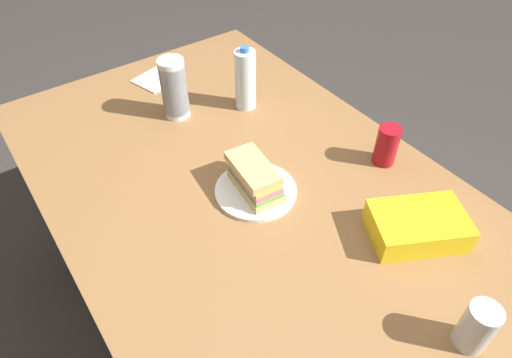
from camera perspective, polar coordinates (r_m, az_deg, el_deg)
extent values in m
plane|color=#383330|center=(1.90, -1.25, -16.69)|extent=(8.00, 8.00, 0.00)
cube|color=olive|center=(1.30, -1.75, -0.58)|extent=(1.58, 1.02, 0.04)
cylinder|color=brown|center=(1.60, 28.48, -18.73)|extent=(0.07, 0.07, 0.72)
cylinder|color=brown|center=(2.18, -2.79, 7.59)|extent=(0.07, 0.07, 0.72)
cylinder|color=brown|center=(1.97, -23.99, -1.71)|extent=(0.07, 0.07, 0.72)
cylinder|color=white|center=(1.25, 0.00, -1.45)|extent=(0.23, 0.23, 0.01)
cube|color=#DBB26B|center=(1.23, 0.00, -0.87)|extent=(0.18, 0.11, 0.02)
cube|color=#599E3F|center=(1.22, 0.00, -0.34)|extent=(0.17, 0.10, 0.01)
cube|color=#C6727A|center=(1.21, 0.00, 0.14)|extent=(0.16, 0.10, 0.02)
cube|color=yellow|center=(1.20, 0.00, 0.58)|extent=(0.16, 0.10, 0.01)
cube|color=#DBB26B|center=(1.20, -0.53, 1.35)|extent=(0.18, 0.11, 0.02)
cylinder|color=maroon|center=(1.36, 16.21, 4.12)|extent=(0.07, 0.07, 0.12)
cube|color=yellow|center=(1.19, 19.77, -5.60)|extent=(0.24, 0.27, 0.07)
cylinder|color=silver|center=(1.51, -1.37, 12.42)|extent=(0.07, 0.07, 0.20)
cylinder|color=blue|center=(1.46, -1.44, 16.09)|extent=(0.03, 0.03, 0.02)
cylinder|color=silver|center=(1.52, -10.21, 9.44)|extent=(0.08, 0.08, 0.09)
cylinder|color=silver|center=(1.51, -10.30, 10.00)|extent=(0.08, 0.08, 0.09)
cylinder|color=silver|center=(1.50, -10.39, 10.57)|extent=(0.08, 0.08, 0.09)
cylinder|color=silver|center=(1.49, -10.48, 11.14)|extent=(0.08, 0.08, 0.09)
cylinder|color=silver|center=(1.48, -10.56, 11.72)|extent=(0.08, 0.08, 0.09)
cylinder|color=silver|center=(1.47, -10.66, 12.31)|extent=(0.08, 0.08, 0.09)
cylinder|color=silver|center=(1.46, -10.75, 12.91)|extent=(0.08, 0.08, 0.09)
cylinder|color=silver|center=(1.04, 26.16, -16.46)|extent=(0.07, 0.07, 0.12)
cube|color=white|center=(1.74, -12.61, 12.16)|extent=(0.16, 0.16, 0.01)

